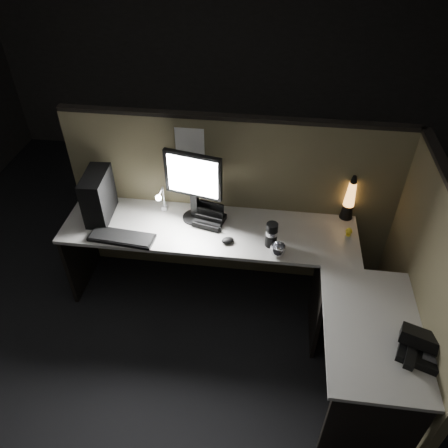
# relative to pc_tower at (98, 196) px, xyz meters

# --- Properties ---
(floor) EXTENTS (6.00, 6.00, 0.00)m
(floor) POSITION_rel_pc_tower_xyz_m (1.03, -0.65, -0.92)
(floor) COLOR black
(floor) RESTS_ON ground
(room_shell) EXTENTS (6.00, 6.00, 6.00)m
(room_shell) POSITION_rel_pc_tower_xyz_m (1.03, -0.65, 0.70)
(room_shell) COLOR silver
(room_shell) RESTS_ON ground
(partition_back) EXTENTS (2.66, 0.06, 1.50)m
(partition_back) POSITION_rel_pc_tower_xyz_m (1.03, 0.28, -0.17)
(partition_back) COLOR brown
(partition_back) RESTS_ON ground
(partition_right) EXTENTS (0.06, 1.66, 1.50)m
(partition_right) POSITION_rel_pc_tower_xyz_m (2.36, -0.55, -0.17)
(partition_right) COLOR brown
(partition_right) RESTS_ON ground
(desk) EXTENTS (2.60, 1.60, 0.73)m
(desk) POSITION_rel_pc_tower_xyz_m (1.21, -0.40, -0.34)
(desk) COLOR beige
(desk) RESTS_ON ground
(pc_tower) EXTENTS (0.19, 0.38, 0.39)m
(pc_tower) POSITION_rel_pc_tower_xyz_m (0.00, 0.00, 0.00)
(pc_tower) COLOR black
(pc_tower) RESTS_ON desk
(monitor) EXTENTS (0.45, 0.19, 0.58)m
(monitor) POSITION_rel_pc_tower_xyz_m (0.75, 0.07, 0.16)
(monitor) COLOR black
(monitor) RESTS_ON desk
(keyboard) EXTENTS (0.51, 0.21, 0.02)m
(keyboard) POSITION_rel_pc_tower_xyz_m (0.24, -0.26, -0.18)
(keyboard) COLOR black
(keyboard) RESTS_ON desk
(mouse) EXTENTS (0.11, 0.10, 0.04)m
(mouse) POSITION_rel_pc_tower_xyz_m (1.04, -0.19, -0.18)
(mouse) COLOR black
(mouse) RESTS_ON desk
(clip_lamp) EXTENTS (0.05, 0.19, 0.24)m
(clip_lamp) POSITION_rel_pc_tower_xyz_m (0.48, 0.07, -0.05)
(clip_lamp) COLOR silver
(clip_lamp) RESTS_ON desk
(organizer) EXTENTS (0.26, 0.24, 0.17)m
(organizer) POSITION_rel_pc_tower_xyz_m (0.87, 0.03, -0.16)
(organizer) COLOR black
(organizer) RESTS_ON desk
(lava_lamp) EXTENTS (0.11, 0.11, 0.39)m
(lava_lamp) POSITION_rel_pc_tower_xyz_m (1.95, 0.23, -0.03)
(lava_lamp) COLOR black
(lava_lamp) RESTS_ON desk
(travel_mug) EXTENTS (0.09, 0.09, 0.20)m
(travel_mug) POSITION_rel_pc_tower_xyz_m (1.36, -0.18, -0.09)
(travel_mug) COLOR black
(travel_mug) RESTS_ON desk
(steel_mug) EXTENTS (0.15, 0.15, 0.09)m
(steel_mug) POSITION_rel_pc_tower_xyz_m (1.42, -0.28, -0.15)
(steel_mug) COLOR silver
(steel_mug) RESTS_ON desk
(figurine) EXTENTS (0.05, 0.05, 0.05)m
(figurine) POSITION_rel_pc_tower_xyz_m (1.95, 0.00, -0.15)
(figurine) COLOR yellow
(figurine) RESTS_ON desk
(pinned_paper) EXTENTS (0.22, 0.00, 0.32)m
(pinned_paper) POSITION_rel_pc_tower_xyz_m (0.70, 0.24, 0.34)
(pinned_paper) COLOR white
(pinned_paper) RESTS_ON partition_back
(desk_phone) EXTENTS (0.30, 0.30, 0.15)m
(desk_phone) POSITION_rel_pc_tower_xyz_m (2.26, -1.00, -0.14)
(desk_phone) COLOR black
(desk_phone) RESTS_ON desk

